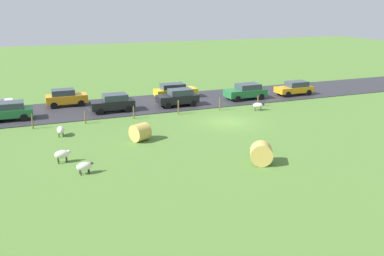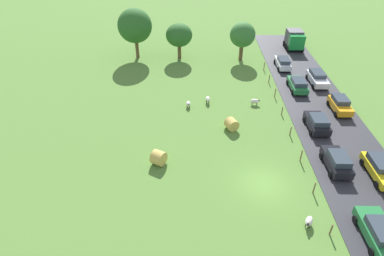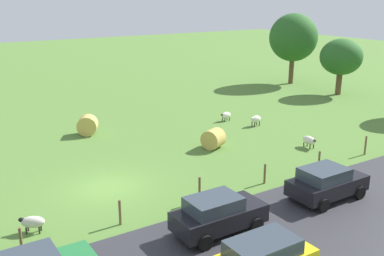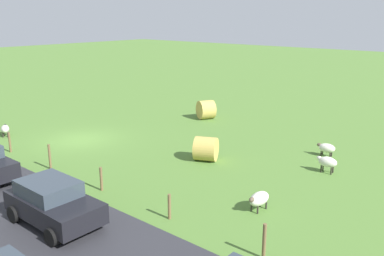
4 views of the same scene
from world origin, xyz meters
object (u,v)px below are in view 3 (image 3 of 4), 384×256
(tree_1, at_px, (293,38))
(hay_bale_0, at_px, (213,139))
(sheep_1, at_px, (309,140))
(sheep_2, at_px, (226,115))
(sheep_0, at_px, (33,222))
(sheep_3, at_px, (256,119))
(hay_bale_1, at_px, (88,125))
(car_0, at_px, (326,182))
(tree_0, at_px, (341,57))
(car_1, at_px, (218,214))

(tree_1, bearing_deg, hay_bale_0, -56.26)
(sheep_1, bearing_deg, sheep_2, -175.08)
(hay_bale_0, bearing_deg, sheep_0, -69.42)
(sheep_1, xyz_separation_m, hay_bale_0, (-3.30, -5.35, 0.15))
(sheep_3, relative_size, hay_bale_1, 0.75)
(hay_bale_0, bearing_deg, car_0, 1.12)
(tree_0, distance_m, tree_1, 6.95)
(sheep_0, height_order, hay_bale_1, hay_bale_1)
(sheep_1, relative_size, car_1, 0.30)
(hay_bale_0, xyz_separation_m, car_1, (9.07, -6.20, 0.27))
(sheep_1, height_order, car_0, car_0)
(car_0, bearing_deg, sheep_1, 139.06)
(tree_1, distance_m, car_1, 35.06)
(hay_bale_0, relative_size, tree_0, 0.23)
(sheep_2, height_order, hay_bale_0, hay_bale_0)
(sheep_0, distance_m, tree_1, 38.00)
(hay_bale_0, bearing_deg, tree_1, 123.74)
(sheep_3, xyz_separation_m, hay_bale_1, (-4.84, -11.53, 0.14))
(tree_1, bearing_deg, car_1, -49.50)
(sheep_3, distance_m, hay_bale_0, 6.21)
(sheep_0, distance_m, car_1, 7.81)
(hay_bale_0, bearing_deg, sheep_2, 136.20)
(sheep_0, height_order, sheep_3, sheep_3)
(sheep_2, relative_size, tree_1, 0.13)
(hay_bale_1, relative_size, car_0, 0.35)
(tree_1, xyz_separation_m, car_1, (22.61, -26.47, -4.17))
(sheep_2, distance_m, hay_bale_1, 10.77)
(car_0, bearing_deg, sheep_0, -109.16)
(sheep_2, distance_m, car_0, 14.79)
(tree_0, bearing_deg, sheep_0, -70.68)
(sheep_1, height_order, car_1, car_1)
(car_1, bearing_deg, hay_bale_1, 178.70)
(sheep_2, xyz_separation_m, hay_bale_1, (-2.46, -10.48, 0.22))
(hay_bale_0, xyz_separation_m, tree_1, (-13.54, 20.27, 4.44))
(hay_bale_0, xyz_separation_m, hay_bale_1, (-7.31, -5.83, 0.05))
(car_0, height_order, car_1, car_1)
(hay_bale_0, bearing_deg, sheep_3, 113.41)
(sheep_1, distance_m, sheep_3, 5.78)
(hay_bale_0, height_order, car_1, car_1)
(hay_bale_1, xyz_separation_m, tree_1, (-6.23, 26.10, 4.39))
(sheep_0, bearing_deg, hay_bale_0, 110.58)
(sheep_0, height_order, tree_0, tree_0)
(hay_bale_0, xyz_separation_m, tree_0, (-6.73, 20.09, 3.08))
(hay_bale_0, bearing_deg, hay_bale_1, -141.41)
(tree_0, bearing_deg, hay_bale_1, -91.28)
(sheep_3, xyz_separation_m, car_1, (11.54, -11.90, 0.36))
(hay_bale_1, height_order, tree_1, tree_1)
(sheep_2, distance_m, tree_0, 15.89)
(car_0, xyz_separation_m, car_1, (-0.18, -6.38, 0.01))
(sheep_2, height_order, car_0, car_0)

